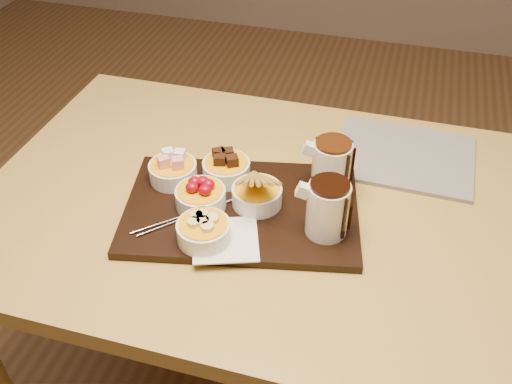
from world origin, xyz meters
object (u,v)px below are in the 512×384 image
(pitcher_milk_chocolate, at_px, (331,167))
(bowl_strawberries, at_px, (201,198))
(serving_board, at_px, (242,209))
(newspaper, at_px, (403,156))
(dining_table, at_px, (269,236))
(pitcher_dark_chocolate, at_px, (328,209))

(pitcher_milk_chocolate, bearing_deg, bowl_strawberries, -163.61)
(serving_board, height_order, newspaper, serving_board)
(dining_table, xyz_separation_m, pitcher_dark_chocolate, (0.13, -0.07, 0.17))
(dining_table, xyz_separation_m, newspaper, (0.25, 0.23, 0.10))
(dining_table, height_order, pitcher_milk_chocolate, pitcher_milk_chocolate)
(dining_table, height_order, bowl_strawberries, bowl_strawberries)
(dining_table, height_order, pitcher_dark_chocolate, pitcher_dark_chocolate)
(dining_table, xyz_separation_m, pitcher_milk_chocolate, (0.11, 0.05, 0.17))
(dining_table, bearing_deg, pitcher_dark_chocolate, -30.11)
(serving_board, xyz_separation_m, pitcher_milk_chocolate, (0.16, 0.10, 0.06))
(serving_board, height_order, pitcher_milk_chocolate, pitcher_milk_chocolate)
(bowl_strawberries, bearing_deg, newspaper, 38.65)
(pitcher_milk_chocolate, bearing_deg, pitcher_dark_chocolate, -94.40)
(serving_board, relative_size, newspaper, 1.50)
(pitcher_milk_chocolate, bearing_deg, newspaper, 39.79)
(newspaper, bearing_deg, bowl_strawberries, -139.54)
(bowl_strawberries, distance_m, pitcher_milk_chocolate, 0.27)
(dining_table, relative_size, serving_board, 2.61)
(bowl_strawberries, relative_size, pitcher_dark_chocolate, 0.93)
(pitcher_dark_chocolate, bearing_deg, bowl_strawberries, 167.35)
(dining_table, distance_m, serving_board, 0.13)
(bowl_strawberries, height_order, pitcher_dark_chocolate, pitcher_dark_chocolate)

